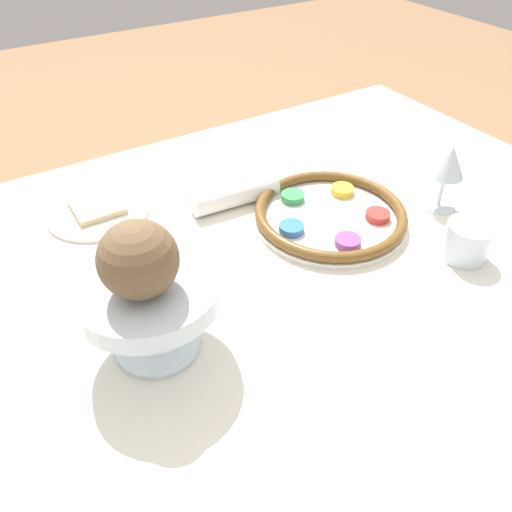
{
  "coord_description": "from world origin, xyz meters",
  "views": [
    {
      "loc": [
        0.33,
        0.55,
        1.27
      ],
      "look_at": [
        0.01,
        0.02,
        0.76
      ],
      "focal_mm": 35.0,
      "sensor_mm": 36.0,
      "label": 1
    }
  ],
  "objects_px": {
    "seder_plate": "(330,214)",
    "coconut": "(138,260)",
    "napkin_roll": "(235,194)",
    "wine_glass": "(449,165)",
    "cup_mid": "(467,241)",
    "orange_fruit": "(137,264)",
    "fruit_stand": "(149,296)",
    "bread_plate": "(98,210)"
  },
  "relations": [
    {
      "from": "wine_glass",
      "to": "orange_fruit",
      "type": "relative_size",
      "value": 1.72
    },
    {
      "from": "coconut",
      "to": "napkin_roll",
      "type": "xyz_separation_m",
      "value": [
        -0.28,
        -0.27,
        -0.15
      ]
    },
    {
      "from": "cup_mid",
      "to": "fruit_stand",
      "type": "bearing_deg",
      "value": -9.57
    },
    {
      "from": "fruit_stand",
      "to": "coconut",
      "type": "bearing_deg",
      "value": 61.61
    },
    {
      "from": "seder_plate",
      "to": "orange_fruit",
      "type": "distance_m",
      "value": 0.45
    },
    {
      "from": "fruit_stand",
      "to": "orange_fruit",
      "type": "distance_m",
      "value": 0.07
    },
    {
      "from": "seder_plate",
      "to": "bread_plate",
      "type": "relative_size",
      "value": 1.45
    },
    {
      "from": "wine_glass",
      "to": "fruit_stand",
      "type": "bearing_deg",
      "value": 3.96
    },
    {
      "from": "fruit_stand",
      "to": "bread_plate",
      "type": "height_order",
      "value": "fruit_stand"
    },
    {
      "from": "napkin_roll",
      "to": "wine_glass",
      "type": "bearing_deg",
      "value": 147.63
    },
    {
      "from": "wine_glass",
      "to": "cup_mid",
      "type": "height_order",
      "value": "wine_glass"
    },
    {
      "from": "seder_plate",
      "to": "coconut",
      "type": "bearing_deg",
      "value": 17.75
    },
    {
      "from": "fruit_stand",
      "to": "coconut",
      "type": "height_order",
      "value": "coconut"
    },
    {
      "from": "napkin_roll",
      "to": "cup_mid",
      "type": "xyz_separation_m",
      "value": [
        -0.25,
        0.34,
        0.01
      ]
    },
    {
      "from": "seder_plate",
      "to": "cup_mid",
      "type": "height_order",
      "value": "cup_mid"
    },
    {
      "from": "seder_plate",
      "to": "orange_fruit",
      "type": "bearing_deg",
      "value": 16.91
    },
    {
      "from": "bread_plate",
      "to": "orange_fruit",
      "type": "bearing_deg",
      "value": 83.64
    },
    {
      "from": "coconut",
      "to": "napkin_roll",
      "type": "relative_size",
      "value": 0.54
    },
    {
      "from": "fruit_stand",
      "to": "bread_plate",
      "type": "xyz_separation_m",
      "value": [
        -0.03,
        -0.37,
        -0.09
      ]
    },
    {
      "from": "fruit_stand",
      "to": "napkin_roll",
      "type": "relative_size",
      "value": 1.09
    },
    {
      "from": "wine_glass",
      "to": "napkin_roll",
      "type": "height_order",
      "value": "wine_glass"
    },
    {
      "from": "coconut",
      "to": "bread_plate",
      "type": "bearing_deg",
      "value": -96.12
    },
    {
      "from": "fruit_stand",
      "to": "cup_mid",
      "type": "height_order",
      "value": "fruit_stand"
    },
    {
      "from": "cup_mid",
      "to": "seder_plate",
      "type": "bearing_deg",
      "value": -57.2
    },
    {
      "from": "wine_glass",
      "to": "bread_plate",
      "type": "distance_m",
      "value": 0.67
    },
    {
      "from": "coconut",
      "to": "fruit_stand",
      "type": "bearing_deg",
      "value": -118.39
    },
    {
      "from": "coconut",
      "to": "napkin_roll",
      "type": "distance_m",
      "value": 0.42
    },
    {
      "from": "wine_glass",
      "to": "napkin_roll",
      "type": "distance_m",
      "value": 0.4
    },
    {
      "from": "fruit_stand",
      "to": "coconut",
      "type": "xyz_separation_m",
      "value": [
        0.01,
        0.02,
        0.08
      ]
    },
    {
      "from": "seder_plate",
      "to": "cup_mid",
      "type": "bearing_deg",
      "value": 122.8
    },
    {
      "from": "fruit_stand",
      "to": "cup_mid",
      "type": "bearing_deg",
      "value": 170.43
    },
    {
      "from": "orange_fruit",
      "to": "bread_plate",
      "type": "relative_size",
      "value": 0.38
    },
    {
      "from": "wine_glass",
      "to": "napkin_roll",
      "type": "xyz_separation_m",
      "value": [
        0.34,
        -0.21,
        -0.07
      ]
    },
    {
      "from": "coconut",
      "to": "seder_plate",
      "type": "bearing_deg",
      "value": -162.25
    },
    {
      "from": "fruit_stand",
      "to": "bread_plate",
      "type": "relative_size",
      "value": 0.99
    },
    {
      "from": "napkin_roll",
      "to": "seder_plate",
      "type": "bearing_deg",
      "value": 131.19
    },
    {
      "from": "wine_glass",
      "to": "cup_mid",
      "type": "distance_m",
      "value": 0.17
    },
    {
      "from": "bread_plate",
      "to": "napkin_roll",
      "type": "bearing_deg",
      "value": 154.59
    },
    {
      "from": "orange_fruit",
      "to": "coconut",
      "type": "distance_m",
      "value": 0.01
    },
    {
      "from": "bread_plate",
      "to": "napkin_roll",
      "type": "relative_size",
      "value": 1.1
    },
    {
      "from": "coconut",
      "to": "bread_plate",
      "type": "relative_size",
      "value": 0.5
    },
    {
      "from": "coconut",
      "to": "wine_glass",
      "type": "bearing_deg",
      "value": -174.65
    }
  ]
}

